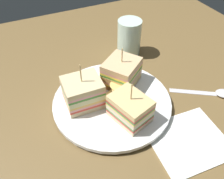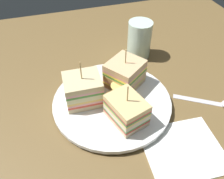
{
  "view_description": "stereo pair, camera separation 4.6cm",
  "coord_description": "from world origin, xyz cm",
  "px_view_note": "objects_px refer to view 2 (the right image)",
  "views": [
    {
      "loc": [
        14.23,
        30.38,
        36.76
      ],
      "look_at": [
        0.0,
        0.0,
        4.55
      ],
      "focal_mm": 36.86,
      "sensor_mm": 36.0,
      "label": 1
    },
    {
      "loc": [
        9.89,
        32.05,
        36.76
      ],
      "look_at": [
        0.0,
        0.0,
        4.55
      ],
      "focal_mm": 36.86,
      "sensor_mm": 36.0,
      "label": 2
    }
  ],
  "objects_px": {
    "sandwich_wedge_0": "(126,110)",
    "drinking_glass": "(139,42)",
    "napkin": "(183,149)",
    "plate": "(112,102)",
    "sandwich_wedge_1": "(125,74)",
    "chip_pile": "(120,96)",
    "spoon": "(224,104)",
    "sandwich_wedge_2": "(83,90)"
  },
  "relations": [
    {
      "from": "plate",
      "to": "napkin",
      "type": "relative_size",
      "value": 1.79
    },
    {
      "from": "chip_pile",
      "to": "spoon",
      "type": "distance_m",
      "value": 0.22
    },
    {
      "from": "sandwich_wedge_2",
      "to": "napkin",
      "type": "bearing_deg",
      "value": -45.65
    },
    {
      "from": "chip_pile",
      "to": "drinking_glass",
      "type": "relative_size",
      "value": 0.75
    },
    {
      "from": "plate",
      "to": "sandwich_wedge_2",
      "type": "relative_size",
      "value": 2.52
    },
    {
      "from": "plate",
      "to": "sandwich_wedge_0",
      "type": "bearing_deg",
      "value": 100.35
    },
    {
      "from": "chip_pile",
      "to": "drinking_glass",
      "type": "distance_m",
      "value": 0.2
    },
    {
      "from": "sandwich_wedge_0",
      "to": "sandwich_wedge_1",
      "type": "xyz_separation_m",
      "value": [
        -0.03,
        -0.1,
        0.0
      ]
    },
    {
      "from": "sandwich_wedge_2",
      "to": "drinking_glass",
      "type": "xyz_separation_m",
      "value": [
        -0.18,
        -0.14,
        -0.0
      ]
    },
    {
      "from": "sandwich_wedge_0",
      "to": "drinking_glass",
      "type": "height_order",
      "value": "sandwich_wedge_0"
    },
    {
      "from": "sandwich_wedge_0",
      "to": "chip_pile",
      "type": "height_order",
      "value": "sandwich_wedge_0"
    },
    {
      "from": "drinking_glass",
      "to": "chip_pile",
      "type": "bearing_deg",
      "value": 56.63
    },
    {
      "from": "plate",
      "to": "sandwich_wedge_0",
      "type": "height_order",
      "value": "sandwich_wedge_0"
    },
    {
      "from": "sandwich_wedge_1",
      "to": "napkin",
      "type": "xyz_separation_m",
      "value": [
        -0.05,
        0.18,
        -0.04
      ]
    },
    {
      "from": "sandwich_wedge_0",
      "to": "drinking_glass",
      "type": "xyz_separation_m",
      "value": [
        -0.11,
        -0.21,
        -0.0
      ]
    },
    {
      "from": "spoon",
      "to": "napkin",
      "type": "distance_m",
      "value": 0.16
    },
    {
      "from": "sandwich_wedge_2",
      "to": "sandwich_wedge_1",
      "type": "bearing_deg",
      "value": 15.6
    },
    {
      "from": "sandwich_wedge_2",
      "to": "drinking_glass",
      "type": "bearing_deg",
      "value": 40.07
    },
    {
      "from": "plate",
      "to": "napkin",
      "type": "bearing_deg",
      "value": 122.19
    },
    {
      "from": "plate",
      "to": "drinking_glass",
      "type": "height_order",
      "value": "drinking_glass"
    },
    {
      "from": "sandwich_wedge_0",
      "to": "sandwich_wedge_1",
      "type": "relative_size",
      "value": 0.89
    },
    {
      "from": "sandwich_wedge_2",
      "to": "napkin",
      "type": "relative_size",
      "value": 0.71
    },
    {
      "from": "sandwich_wedge_1",
      "to": "spoon",
      "type": "bearing_deg",
      "value": 113.07
    },
    {
      "from": "plate",
      "to": "napkin",
      "type": "distance_m",
      "value": 0.17
    },
    {
      "from": "plate",
      "to": "sandwich_wedge_0",
      "type": "distance_m",
      "value": 0.07
    },
    {
      "from": "spoon",
      "to": "sandwich_wedge_0",
      "type": "bearing_deg",
      "value": -151.85
    },
    {
      "from": "plate",
      "to": "chip_pile",
      "type": "xyz_separation_m",
      "value": [
        -0.01,
        0.01,
        0.02
      ]
    },
    {
      "from": "sandwich_wedge_2",
      "to": "napkin",
      "type": "height_order",
      "value": "sandwich_wedge_2"
    },
    {
      "from": "sandwich_wedge_0",
      "to": "sandwich_wedge_2",
      "type": "xyz_separation_m",
      "value": [
        0.07,
        -0.07,
        0.0
      ]
    },
    {
      "from": "sandwich_wedge_2",
      "to": "chip_pile",
      "type": "xyz_separation_m",
      "value": [
        -0.07,
        0.02,
        -0.02
      ]
    },
    {
      "from": "plate",
      "to": "sandwich_wedge_1",
      "type": "relative_size",
      "value": 2.53
    },
    {
      "from": "sandwich_wedge_2",
      "to": "chip_pile",
      "type": "distance_m",
      "value": 0.08
    },
    {
      "from": "napkin",
      "to": "spoon",
      "type": "bearing_deg",
      "value": -152.6
    },
    {
      "from": "sandwich_wedge_0",
      "to": "spoon",
      "type": "bearing_deg",
      "value": -111.18
    },
    {
      "from": "sandwich_wedge_2",
      "to": "plate",
      "type": "bearing_deg",
      "value": -15.33
    },
    {
      "from": "napkin",
      "to": "plate",
      "type": "bearing_deg",
      "value": -57.81
    },
    {
      "from": "spoon",
      "to": "drinking_glass",
      "type": "relative_size",
      "value": 1.35
    },
    {
      "from": "sandwich_wedge_0",
      "to": "sandwich_wedge_1",
      "type": "height_order",
      "value": "sandwich_wedge_1"
    },
    {
      "from": "plate",
      "to": "sandwich_wedge_0",
      "type": "relative_size",
      "value": 2.84
    },
    {
      "from": "sandwich_wedge_2",
      "to": "chip_pile",
      "type": "height_order",
      "value": "sandwich_wedge_2"
    },
    {
      "from": "plate",
      "to": "drinking_glass",
      "type": "bearing_deg",
      "value": -128.17
    },
    {
      "from": "chip_pile",
      "to": "napkin",
      "type": "xyz_separation_m",
      "value": [
        -0.08,
        0.14,
        -0.03
      ]
    }
  ]
}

